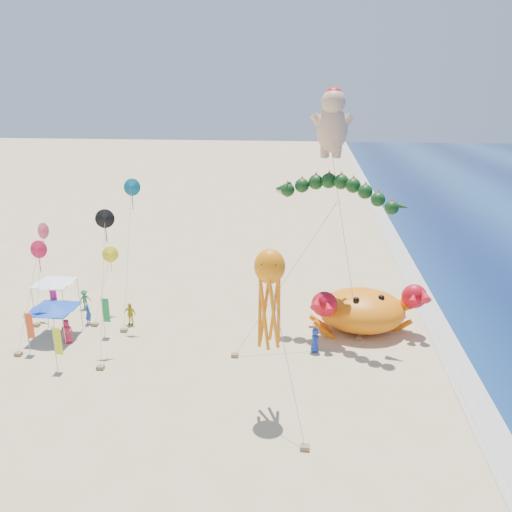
{
  "coord_description": "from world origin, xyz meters",
  "views": [
    {
      "loc": [
        1.91,
        -31.43,
        17.6
      ],
      "look_at": [
        -2.0,
        2.0,
        6.5
      ],
      "focal_mm": 35.0,
      "sensor_mm": 36.0,
      "label": 1
    }
  ],
  "objects_px": {
    "canopy_blue": "(53,307)",
    "canopy_white": "(54,281)",
    "dragon_kite": "(336,195)",
    "cherub_kite": "(332,121)",
    "crab_inflatable": "(362,309)",
    "octopus_kite": "(270,291)"
  },
  "relations": [
    {
      "from": "canopy_blue",
      "to": "canopy_white",
      "type": "height_order",
      "value": "same"
    },
    {
      "from": "dragon_kite",
      "to": "cherub_kite",
      "type": "bearing_deg",
      "value": 99.72
    },
    {
      "from": "crab_inflatable",
      "to": "dragon_kite",
      "type": "distance_m",
      "value": 9.3
    },
    {
      "from": "cherub_kite",
      "to": "canopy_white",
      "type": "relative_size",
      "value": 5.56
    },
    {
      "from": "canopy_blue",
      "to": "dragon_kite",
      "type": "bearing_deg",
      "value": 8.9
    },
    {
      "from": "canopy_white",
      "to": "dragon_kite",
      "type": "bearing_deg",
      "value": -4.65
    },
    {
      "from": "cherub_kite",
      "to": "canopy_blue",
      "type": "bearing_deg",
      "value": -164.12
    },
    {
      "from": "crab_inflatable",
      "to": "cherub_kite",
      "type": "xyz_separation_m",
      "value": [
        -2.84,
        1.92,
        13.84
      ]
    },
    {
      "from": "canopy_blue",
      "to": "canopy_white",
      "type": "xyz_separation_m",
      "value": [
        -2.61,
        5.09,
        -0.0
      ]
    },
    {
      "from": "crab_inflatable",
      "to": "dragon_kite",
      "type": "bearing_deg",
      "value": -166.44
    },
    {
      "from": "cherub_kite",
      "to": "crab_inflatable",
      "type": "bearing_deg",
      "value": -34.04
    },
    {
      "from": "crab_inflatable",
      "to": "canopy_blue",
      "type": "relative_size",
      "value": 2.67
    },
    {
      "from": "crab_inflatable",
      "to": "canopy_blue",
      "type": "distance_m",
      "value": 23.25
    },
    {
      "from": "canopy_blue",
      "to": "octopus_kite",
      "type": "bearing_deg",
      "value": -21.74
    },
    {
      "from": "crab_inflatable",
      "to": "cherub_kite",
      "type": "bearing_deg",
      "value": 145.96
    },
    {
      "from": "cherub_kite",
      "to": "octopus_kite",
      "type": "xyz_separation_m",
      "value": [
        -3.37,
        -12.38,
        -8.39
      ]
    },
    {
      "from": "crab_inflatable",
      "to": "dragon_kite",
      "type": "height_order",
      "value": "dragon_kite"
    },
    {
      "from": "cherub_kite",
      "to": "canopy_blue",
      "type": "xyz_separation_m",
      "value": [
        -20.08,
        -5.71,
        -13.13
      ]
    },
    {
      "from": "octopus_kite",
      "to": "dragon_kite",
      "type": "bearing_deg",
      "value": 68.95
    },
    {
      "from": "dragon_kite",
      "to": "canopy_white",
      "type": "relative_size",
      "value": 3.64
    },
    {
      "from": "octopus_kite",
      "to": "canopy_blue",
      "type": "bearing_deg",
      "value": 158.26
    },
    {
      "from": "dragon_kite",
      "to": "cherub_kite",
      "type": "distance_m",
      "value": 5.5
    }
  ]
}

